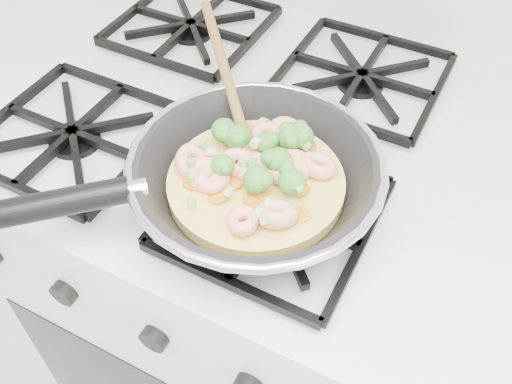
% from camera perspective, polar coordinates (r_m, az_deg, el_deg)
% --- Properties ---
extents(stove, '(0.60, 0.60, 0.92)m').
position_cam_1_polar(stove, '(1.17, -2.20, -8.88)').
color(stove, white).
rests_on(stove, ground).
extents(skillet, '(0.39, 0.46, 0.09)m').
position_cam_1_polar(skillet, '(0.66, -0.37, 1.71)').
color(skillet, black).
rests_on(skillet, stove).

